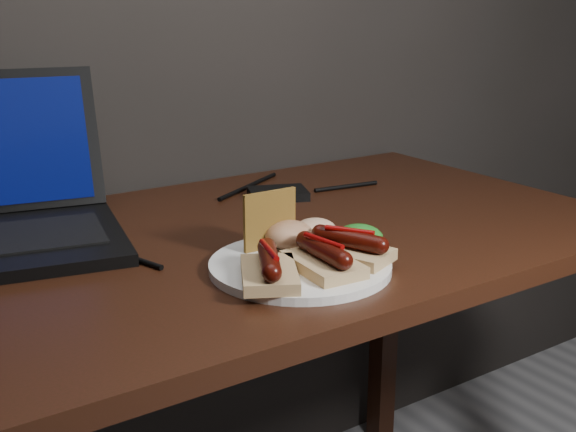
{
  "coord_description": "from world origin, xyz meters",
  "views": [
    {
      "loc": [
        -0.47,
        0.44,
        1.11
      ],
      "look_at": [
        0.06,
        1.23,
        0.82
      ],
      "focal_mm": 45.0,
      "sensor_mm": 36.0,
      "label": 1
    }
  ],
  "objects": [
    {
      "name": "desk",
      "position": [
        0.0,
        1.38,
        0.66
      ],
      "size": [
        1.4,
        0.7,
        0.75
      ],
      "color": "black",
      "rests_on": "ground"
    },
    {
      "name": "hard_drive",
      "position": [
        0.24,
        1.53,
        0.76
      ],
      "size": [
        0.13,
        0.11,
        0.02
      ],
      "primitive_type": "cube",
      "rotation": [
        0.0,
        0.0,
        -0.38
      ],
      "color": "black",
      "rests_on": "desk"
    },
    {
      "name": "desk_cables",
      "position": [
        -0.03,
        1.51,
        0.75
      ],
      "size": [
        0.99,
        0.38,
        0.01
      ],
      "color": "black",
      "rests_on": "desk"
    },
    {
      "name": "plate",
      "position": [
        0.06,
        1.2,
        0.76
      ],
      "size": [
        0.27,
        0.27,
        0.01
      ],
      "primitive_type": "cylinder",
      "rotation": [
        0.0,
        0.0,
        0.08
      ],
      "color": "white",
      "rests_on": "desk"
    },
    {
      "name": "bread_sausage_left",
      "position": [
        -0.01,
        1.17,
        0.78
      ],
      "size": [
        0.12,
        0.13,
        0.04
      ],
      "color": "#E4B886",
      "rests_on": "plate"
    },
    {
      "name": "bread_sausage_center",
      "position": [
        0.07,
        1.16,
        0.78
      ],
      "size": [
        0.08,
        0.12,
        0.04
      ],
      "color": "#E4B886",
      "rests_on": "plate"
    },
    {
      "name": "bread_sausage_right",
      "position": [
        0.13,
        1.18,
        0.78
      ],
      "size": [
        0.11,
        0.13,
        0.04
      ],
      "color": "#E4B886",
      "rests_on": "plate"
    },
    {
      "name": "crispbread",
      "position": [
        0.06,
        1.28,
        0.8
      ],
      "size": [
        0.08,
        0.01,
        0.08
      ],
      "primitive_type": "cube",
      "color": "olive",
      "rests_on": "plate"
    },
    {
      "name": "salad_greens",
      "position": [
        0.16,
        1.19,
        0.78
      ],
      "size": [
        0.07,
        0.07,
        0.04
      ],
      "primitive_type": "ellipsoid",
      "color": "#145210",
      "rests_on": "plate"
    },
    {
      "name": "salsa_mound",
      "position": [
        0.08,
        1.26,
        0.78
      ],
      "size": [
        0.07,
        0.07,
        0.04
      ],
      "primitive_type": "ellipsoid",
      "color": "maroon",
      "rests_on": "plate"
    },
    {
      "name": "coleslaw_mound",
      "position": [
        0.13,
        1.26,
        0.78
      ],
      "size": [
        0.06,
        0.06,
        0.04
      ],
      "primitive_type": "ellipsoid",
      "color": "beige",
      "rests_on": "plate"
    }
  ]
}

